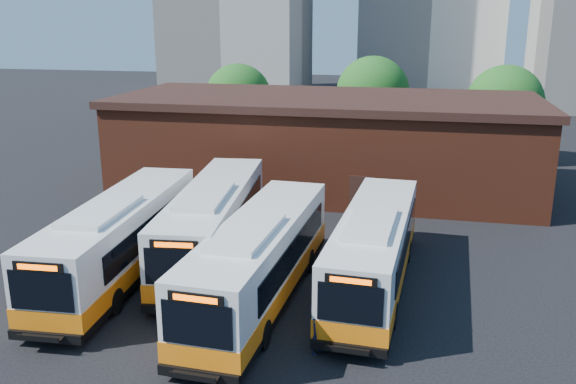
% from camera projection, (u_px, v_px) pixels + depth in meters
% --- Properties ---
extents(ground, '(220.00, 220.00, 0.00)m').
position_uv_depth(ground, '(247.00, 313.00, 24.62)').
color(ground, black).
extents(bus_west, '(3.68, 13.93, 3.76)m').
position_uv_depth(bus_west, '(120.00, 241.00, 27.77)').
color(bus_west, white).
rests_on(bus_west, ground).
extents(bus_midwest, '(4.36, 14.10, 3.79)m').
position_uv_depth(bus_midwest, '(214.00, 225.00, 29.88)').
color(bus_midwest, white).
rests_on(bus_midwest, ground).
extents(bus_mideast, '(3.39, 13.76, 3.72)m').
position_uv_depth(bus_mideast, '(260.00, 263.00, 25.26)').
color(bus_mideast, white).
rests_on(bus_mideast, ground).
extents(bus_east, '(3.33, 13.22, 3.57)m').
position_uv_depth(bus_east, '(374.00, 253.00, 26.60)').
color(bus_east, white).
rests_on(bus_east, ground).
extents(transit_worker, '(0.56, 0.72, 1.77)m').
position_uv_depth(transit_worker, '(317.00, 330.00, 21.46)').
color(transit_worker, black).
rests_on(transit_worker, ground).
extents(depot_building, '(28.60, 12.60, 6.40)m').
position_uv_depth(depot_building, '(326.00, 141.00, 42.52)').
color(depot_building, maroon).
rests_on(depot_building, ground).
extents(tree_west, '(6.00, 6.00, 7.65)m').
position_uv_depth(tree_west, '(238.00, 97.00, 55.49)').
color(tree_west, '#382314').
rests_on(tree_west, ground).
extents(tree_mid, '(6.56, 6.56, 8.36)m').
position_uv_depth(tree_mid, '(373.00, 93.00, 54.77)').
color(tree_mid, '#382314').
rests_on(tree_mid, ground).
extents(tree_east, '(6.24, 6.24, 7.96)m').
position_uv_depth(tree_east, '(504.00, 103.00, 49.74)').
color(tree_east, '#382314').
rests_on(tree_east, ground).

